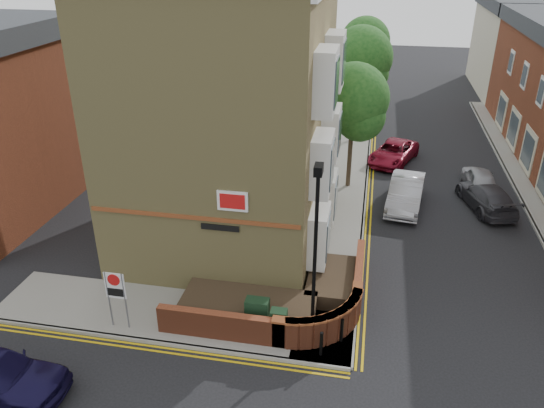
{
  "coord_description": "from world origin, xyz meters",
  "views": [
    {
      "loc": [
        2.97,
        -12.9,
        12.17
      ],
      "look_at": [
        -0.31,
        4.0,
        3.62
      ],
      "focal_mm": 35.0,
      "sensor_mm": 36.0,
      "label": 1
    }
  ],
  "objects_px": {
    "lamppost": "(315,256)",
    "zone_sign": "(116,290)",
    "silver_car_near": "(406,193)",
    "utility_cabinet_large": "(257,314)"
  },
  "relations": [
    {
      "from": "zone_sign",
      "to": "lamppost",
      "type": "bearing_deg",
      "value": 6.07
    },
    {
      "from": "lamppost",
      "to": "silver_car_near",
      "type": "height_order",
      "value": "lamppost"
    },
    {
      "from": "lamppost",
      "to": "zone_sign",
      "type": "xyz_separation_m",
      "value": [
        -6.6,
        -0.7,
        -1.7
      ]
    },
    {
      "from": "lamppost",
      "to": "zone_sign",
      "type": "height_order",
      "value": "lamppost"
    },
    {
      "from": "lamppost",
      "to": "utility_cabinet_large",
      "type": "height_order",
      "value": "lamppost"
    },
    {
      "from": "lamppost",
      "to": "silver_car_near",
      "type": "distance_m",
      "value": 11.8
    },
    {
      "from": "lamppost",
      "to": "zone_sign",
      "type": "relative_size",
      "value": 2.86
    },
    {
      "from": "lamppost",
      "to": "silver_car_near",
      "type": "bearing_deg",
      "value": 72.82
    },
    {
      "from": "utility_cabinet_large",
      "to": "zone_sign",
      "type": "relative_size",
      "value": 0.55
    },
    {
      "from": "utility_cabinet_large",
      "to": "zone_sign",
      "type": "distance_m",
      "value": 4.86
    }
  ]
}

